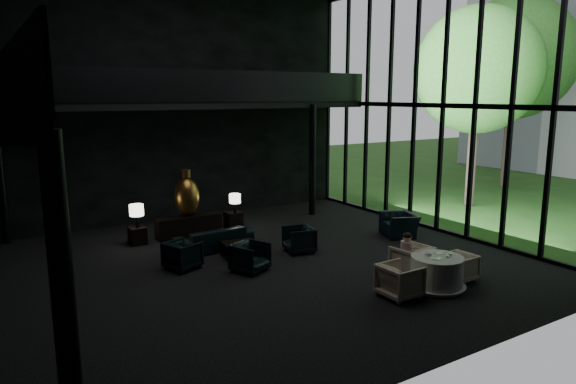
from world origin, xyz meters
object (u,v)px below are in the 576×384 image
bronze_urn (187,196)px  dining_chair_east (459,267)px  sofa (214,234)px  dining_chair_west (400,278)px  lounge_armchair_west (183,253)px  lounge_armchair_south (250,255)px  side_table_right (233,220)px  console (189,226)px  table_lamp_left (137,211)px  lounge_armchair_east (299,238)px  child (407,246)px  table_lamp_right (235,199)px  dining_chair_north (412,258)px  dining_table (436,275)px  side_table_left (138,236)px  coffee_table (240,250)px  window_armchair (400,221)px

bronze_urn → dining_chair_east: bearing=-60.7°
bronze_urn → sofa: (0.08, -1.79, -0.82)m
dining_chair_east → dining_chair_west: dining_chair_west is taller
lounge_armchair_west → lounge_armchair_south: 1.73m
side_table_right → lounge_armchair_west: 4.10m
console → dining_chair_west: bearing=-73.5°
table_lamp_left → lounge_armchair_east: size_ratio=0.85×
table_lamp_left → child: 7.75m
table_lamp_right → dining_chair_north: size_ratio=0.67×
lounge_armchair_south → dining_table: (3.05, -3.25, -0.08)m
side_table_left → sofa: (1.68, -1.70, 0.19)m
side_table_left → side_table_right: (3.20, 0.18, 0.02)m
dining_table → dining_chair_north: bearing=83.7°
bronze_urn → lounge_armchair_east: 3.92m
coffee_table → dining_chair_north: (2.84, -3.52, 0.27)m
lounge_armchair_south → dining_chair_east: lounge_armchair_south is taller
lounge_armchair_south → dining_chair_north: size_ratio=0.89×
table_lamp_left → coffee_table: size_ratio=0.78×
console → sofa: size_ratio=0.89×
bronze_urn → dining_chair_west: 7.48m
dining_chair_east → lounge_armchair_west: bearing=-132.1°
lounge_armchair_east → window_armchair: (3.57, -0.24, 0.08)m
console → dining_chair_north: bearing=-62.5°
sofa → dining_chair_west: size_ratio=2.63×
bronze_urn → table_lamp_left: size_ratio=2.09×
table_lamp_left → side_table_right: size_ratio=1.25×
table_lamp_left → child: (4.75, -6.12, -0.24)m
table_lamp_right → side_table_left: bearing=-179.5°
bronze_urn → table_lamp_left: (-1.60, -0.13, -0.26)m
side_table_left → dining_chair_east: dining_chair_east is taller
side_table_left → dining_table: 8.55m
lounge_armchair_south → dining_table: 4.45m
side_table_right → dining_chair_north: bearing=-75.6°
lounge_armchair_south → window_armchair: bearing=-20.0°
lounge_armchair_west → dining_table: bearing=-155.6°
table_lamp_left → dining_chair_west: size_ratio=0.79×
table_lamp_left → dining_chair_north: (4.85, -6.20, -0.54)m
sofa → child: size_ratio=3.59×
lounge_armchair_east → window_armchair: bearing=97.6°
dining_chair_east → child: (-0.85, 0.88, 0.44)m
bronze_urn → dining_chair_east: (3.99, -7.12, -0.93)m
dining_chair_east → coffee_table: bearing=-143.3°
bronze_urn → table_lamp_right: size_ratio=2.31×
dining_chair_north → lounge_armchair_south: bearing=-43.9°
table_lamp_left → window_armchair: size_ratio=0.62×
bronze_urn → dining_table: 7.92m
side_table_left → window_armchair: 7.95m
child → side_table_left: bearing=-52.3°
bronze_urn → side_table_right: bronze_urn is taller
lounge_armchair_south → child: (3.04, -2.29, 0.35)m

